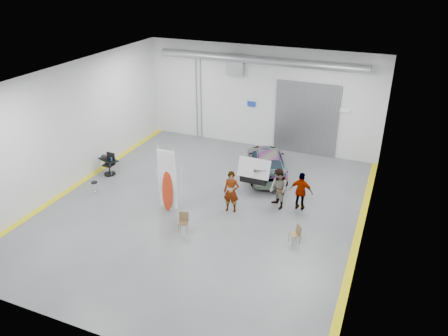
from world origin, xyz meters
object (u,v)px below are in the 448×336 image
at_px(person_a, 231,192).
at_px(surfboard_display, 167,185).
at_px(person_b, 278,189).
at_px(person_c, 301,191).
at_px(shop_stool, 95,188).
at_px(folding_chair_far, 294,238).
at_px(work_table, 107,159).
at_px(folding_chair_near, 183,226).
at_px(office_chair, 110,165).
at_px(sedan_car, 267,162).

bearing_deg(person_a, surfboard_display, -166.20).
distance_m(person_b, person_c, 1.02).
bearing_deg(shop_stool, person_b, 14.10).
bearing_deg(folding_chair_far, shop_stool, -133.92).
bearing_deg(person_b, surfboard_display, -111.26).
xyz_separation_m(person_a, work_table, (-7.55, 1.22, -0.25)).
bearing_deg(surfboard_display, person_c, 23.38).
relative_size(person_b, work_table, 1.49).
bearing_deg(folding_chair_far, person_b, 167.82).
relative_size(person_b, folding_chair_near, 2.30).
xyz_separation_m(work_table, office_chair, (0.27, -0.21, -0.22)).
relative_size(person_b, person_c, 1.05).
distance_m(person_a, folding_chair_near, 2.71).
distance_m(person_a, surfboard_display, 2.86).
distance_m(person_c, folding_chair_near, 5.52).
bearing_deg(work_table, sedan_car, 20.90).
height_order(person_a, person_c, person_a).
relative_size(sedan_car, folding_chair_far, 5.99).
distance_m(surfboard_display, folding_chair_near, 2.16).
bearing_deg(person_b, person_c, 58.64).
bearing_deg(office_chair, person_a, -5.73).
distance_m(folding_chair_far, office_chair, 10.81).
xyz_separation_m(folding_chair_near, folding_chair_far, (4.50, 0.97, -0.01)).
relative_size(person_a, folding_chair_near, 2.34).
distance_m(person_c, folding_chair_far, 2.79).
bearing_deg(sedan_car, folding_chair_far, 96.16).
distance_m(work_table, office_chair, 0.40).
relative_size(person_a, surfboard_display, 0.62).
relative_size(sedan_car, shop_stool, 7.44).
xyz_separation_m(surfboard_display, work_table, (-4.90, 2.23, -0.54)).
bearing_deg(work_table, office_chair, -38.12).
distance_m(folding_chair_near, work_table, 7.24).
distance_m(person_a, work_table, 7.65).
bearing_deg(folding_chair_near, person_a, 46.71).
relative_size(surfboard_display, work_table, 2.44).
height_order(sedan_car, surfboard_display, surfboard_display).
bearing_deg(folding_chair_far, sedan_car, 165.37).
relative_size(person_c, work_table, 1.42).
distance_m(shop_stool, work_table, 2.47).
bearing_deg(sedan_car, shop_stool, 15.38).
bearing_deg(shop_stool, person_a, 8.98).
height_order(surfboard_display, folding_chair_far, surfboard_display).
distance_m(person_b, surfboard_display, 4.99).
bearing_deg(office_chair, folding_chair_far, -10.33).
xyz_separation_m(surfboard_display, folding_chair_far, (5.92, -0.32, -1.02)).
xyz_separation_m(sedan_car, person_a, (-0.34, -4.23, 0.29)).
height_order(surfboard_display, folding_chair_near, surfboard_display).
xyz_separation_m(person_c, shop_stool, (-9.53, -2.41, -0.59)).
height_order(person_c, office_chair, person_c).
distance_m(folding_chair_far, work_table, 11.12).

